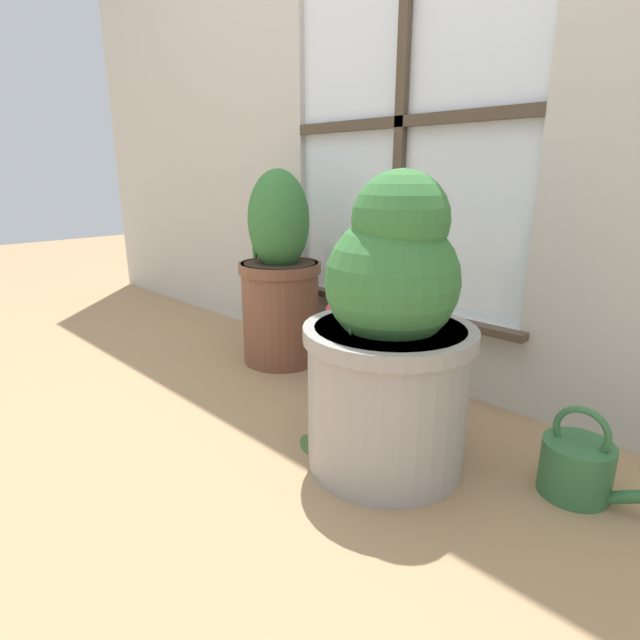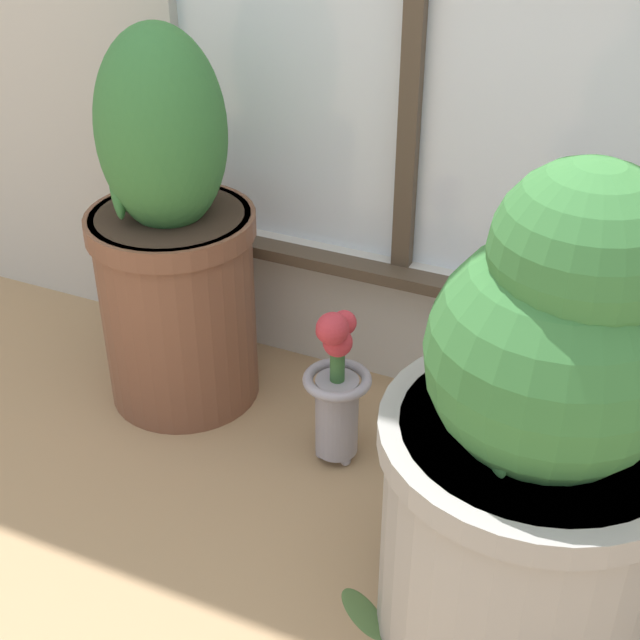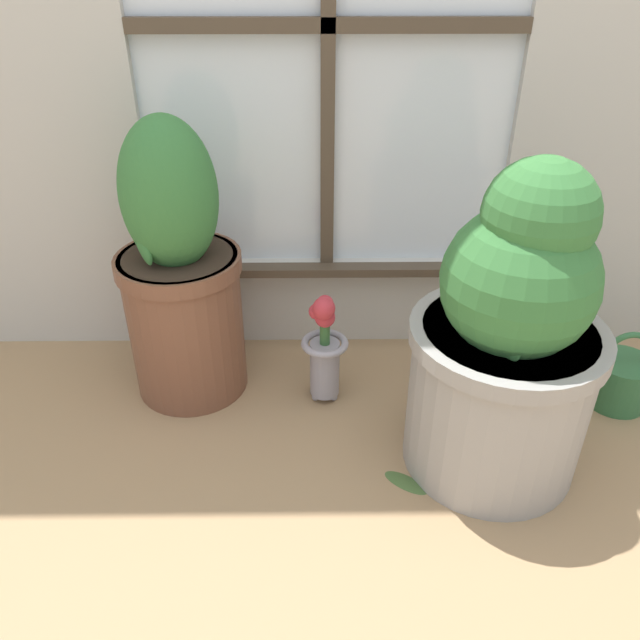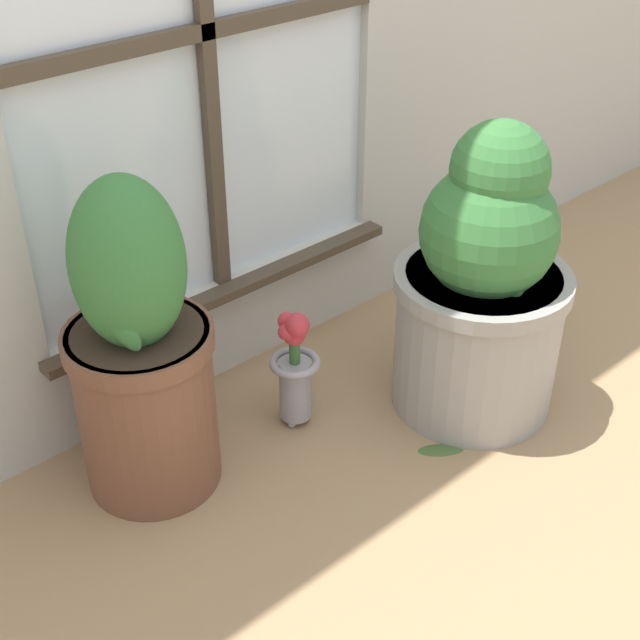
% 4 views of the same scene
% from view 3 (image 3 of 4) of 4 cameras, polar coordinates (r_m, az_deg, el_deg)
% --- Properties ---
extents(ground_plane, '(10.00, 10.00, 0.00)m').
position_cam_3_polar(ground_plane, '(1.46, 1.07, -15.90)').
color(ground_plane, tan).
extents(potted_plant_left, '(0.32, 0.32, 0.74)m').
position_cam_3_polar(potted_plant_left, '(1.62, -12.65, 3.68)').
color(potted_plant_left, brown).
rests_on(potted_plant_left, ground_plane).
extents(potted_plant_right, '(0.42, 0.42, 0.74)m').
position_cam_3_polar(potted_plant_right, '(1.39, 16.76, -2.14)').
color(potted_plant_right, '#9E9993').
rests_on(potted_plant_right, ground_plane).
extents(flower_vase, '(0.12, 0.12, 0.32)m').
position_cam_3_polar(flower_vase, '(1.62, 0.40, -2.64)').
color(flower_vase, '#99939E').
rests_on(flower_vase, ground_plane).
extents(watering_can, '(0.28, 0.16, 0.22)m').
position_cam_3_polar(watering_can, '(1.84, 25.84, -4.92)').
color(watering_can, '#336B3D').
rests_on(watering_can, ground_plane).
extents(fallen_leaf, '(0.11, 0.10, 0.01)m').
position_cam_3_polar(fallen_leaf, '(1.50, 7.88, -14.43)').
color(fallen_leaf, '#476633').
rests_on(fallen_leaf, ground_plane).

